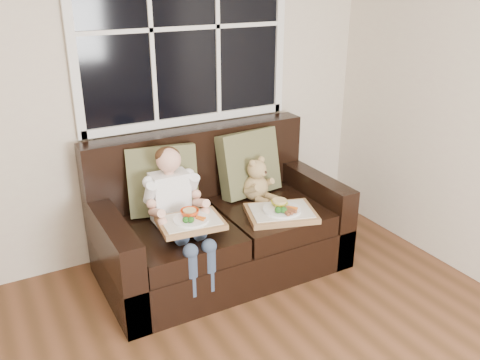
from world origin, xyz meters
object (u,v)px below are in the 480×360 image
loveseat (218,227)px  teddy_bear (257,183)px  tray_right (281,212)px  child (176,202)px  tray_left (191,221)px

loveseat → teddy_bear: loveseat is taller
tray_right → child: bearing=-177.9°
teddy_bear → loveseat: bearing=163.6°
child → tray_right: (0.69, -0.19, -0.15)m
loveseat → tray_left: loveseat is taller
tray_left → tray_right: size_ratio=0.78×
tray_left → tray_right: 0.68m
loveseat → teddy_bear: bearing=2.8°
loveseat → tray_left: 0.52m
loveseat → tray_right: size_ratio=3.11×
loveseat → tray_left: size_ratio=3.99×
loveseat → teddy_bear: (0.33, 0.02, 0.27)m
loveseat → teddy_bear: 0.43m
loveseat → tray_left: bearing=-137.8°
teddy_bear → tray_right: size_ratio=0.61×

